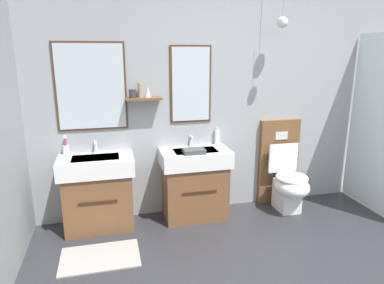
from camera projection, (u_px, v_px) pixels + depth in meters
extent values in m
cube|color=#999EA3|center=(246.00, 87.00, 3.84)|extent=(4.86, 0.12, 2.75)
cube|color=#4C301E|center=(91.00, 87.00, 3.37)|extent=(0.68, 0.02, 0.86)
cube|color=silver|center=(91.00, 87.00, 3.36)|extent=(0.64, 0.01, 0.82)
cube|color=#4C301E|center=(191.00, 84.00, 3.61)|extent=(0.44, 0.02, 0.80)
cube|color=silver|center=(191.00, 85.00, 3.60)|extent=(0.40, 0.01, 0.76)
cube|color=brown|center=(144.00, 99.00, 3.45)|extent=(0.36, 0.14, 0.02)
cylinder|color=#333338|center=(133.00, 94.00, 3.40)|extent=(0.07, 0.07, 0.08)
cylinder|color=gray|center=(140.00, 90.00, 3.44)|extent=(0.05, 0.05, 0.14)
cone|color=silver|center=(148.00, 92.00, 3.46)|extent=(0.06, 0.06, 0.10)
sphere|color=silver|center=(282.00, 22.00, 3.47)|extent=(0.11, 0.11, 0.11)
cube|color=#9E9993|center=(100.00, 257.00, 3.03)|extent=(0.68, 0.44, 0.01)
cube|color=brown|center=(99.00, 200.00, 3.50)|extent=(0.66, 0.41, 0.59)
cube|color=#342214|center=(98.00, 202.00, 3.28)|extent=(0.36, 0.01, 0.02)
cube|color=white|center=(96.00, 165.00, 3.40)|extent=(0.72, 0.44, 0.17)
cube|color=silver|center=(96.00, 159.00, 3.35)|extent=(0.45, 0.24, 0.03)
cylinder|color=silver|center=(95.00, 147.00, 3.52)|extent=(0.03, 0.03, 0.11)
cylinder|color=silver|center=(95.00, 143.00, 3.46)|extent=(0.02, 0.11, 0.02)
cube|color=brown|center=(195.00, 191.00, 3.73)|extent=(0.66, 0.41, 0.59)
cube|color=#342214|center=(200.00, 192.00, 3.52)|extent=(0.36, 0.01, 0.02)
cube|color=white|center=(195.00, 157.00, 3.63)|extent=(0.72, 0.44, 0.17)
cube|color=silver|center=(195.00, 152.00, 3.59)|extent=(0.45, 0.24, 0.03)
cylinder|color=silver|center=(191.00, 141.00, 3.76)|extent=(0.03, 0.03, 0.11)
cylinder|color=silver|center=(192.00, 137.00, 3.70)|extent=(0.02, 0.11, 0.02)
cube|color=brown|center=(278.00, 161.00, 4.08)|extent=(0.48, 0.10, 1.00)
cube|color=silver|center=(282.00, 136.00, 3.95)|extent=(0.15, 0.01, 0.09)
cube|color=white|center=(287.00, 196.00, 3.92)|extent=(0.22, 0.30, 0.34)
ellipsoid|color=white|center=(291.00, 186.00, 3.80)|extent=(0.37, 0.46, 0.24)
torus|color=white|center=(292.00, 178.00, 3.78)|extent=(0.35, 0.35, 0.04)
cube|color=white|center=(283.00, 158.00, 3.95)|extent=(0.35, 0.03, 0.33)
cylinder|color=silver|center=(66.00, 150.00, 3.43)|extent=(0.07, 0.07, 0.09)
cylinder|color=purple|center=(67.00, 145.00, 3.42)|extent=(0.03, 0.01, 0.16)
cube|color=white|center=(65.00, 137.00, 3.40)|extent=(0.02, 0.02, 0.03)
cylinder|color=yellow|center=(66.00, 145.00, 3.44)|extent=(0.02, 0.01, 0.15)
cube|color=white|center=(65.00, 137.00, 3.42)|extent=(0.01, 0.02, 0.03)
cylinder|color=purple|center=(64.00, 145.00, 3.42)|extent=(0.02, 0.01, 0.16)
cube|color=white|center=(64.00, 137.00, 3.40)|extent=(0.01, 0.02, 0.03)
cylinder|color=#DB3847|center=(65.00, 145.00, 3.41)|extent=(0.01, 0.03, 0.16)
cube|color=white|center=(65.00, 137.00, 3.40)|extent=(0.01, 0.02, 0.03)
cylinder|color=white|center=(217.00, 137.00, 3.80)|extent=(0.06, 0.06, 0.16)
cylinder|color=silver|center=(217.00, 128.00, 3.78)|extent=(0.02, 0.02, 0.04)
cube|color=#47474C|center=(194.00, 151.00, 3.48)|extent=(0.22, 0.16, 0.04)
cube|color=silver|center=(381.00, 124.00, 3.72)|extent=(0.02, 0.95, 1.90)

